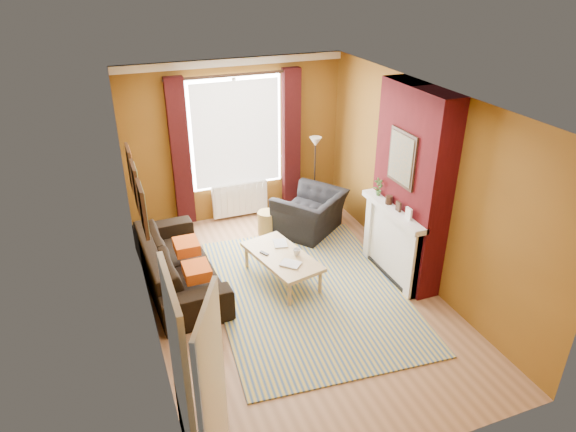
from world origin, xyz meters
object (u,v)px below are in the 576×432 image
(wicker_stool, at_px, (267,223))
(armchair, at_px, (310,213))
(coffee_table, at_px, (282,258))
(sofa, at_px, (179,263))
(floor_lamp, at_px, (315,154))

(wicker_stool, bearing_deg, armchair, -15.11)
(wicker_stool, bearing_deg, coffee_table, -100.51)
(sofa, xyz_separation_m, armchair, (2.37, 0.75, 0.01))
(wicker_stool, bearing_deg, sofa, -150.51)
(armchair, distance_m, wicker_stool, 0.75)
(sofa, relative_size, coffee_table, 1.67)
(floor_lamp, bearing_deg, coffee_table, -125.57)
(sofa, distance_m, wicker_stool, 1.92)
(wicker_stool, relative_size, floor_lamp, 0.28)
(sofa, distance_m, armchair, 2.48)
(sofa, height_order, coffee_table, sofa)
(sofa, bearing_deg, coffee_table, -111.18)
(armchair, bearing_deg, floor_lamp, -156.37)
(sofa, relative_size, armchair, 2.14)
(floor_lamp, bearing_deg, armchair, -119.46)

